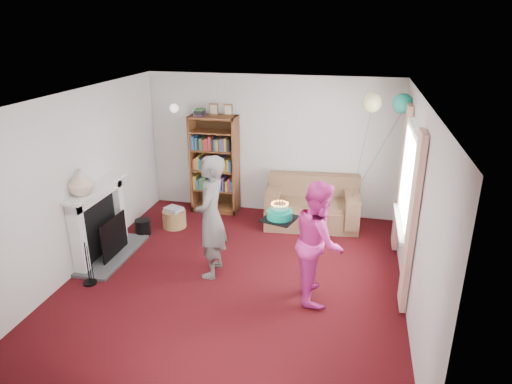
% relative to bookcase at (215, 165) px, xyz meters
% --- Properties ---
extents(ground, '(5.00, 5.00, 0.00)m').
position_rel_bookcase_xyz_m(ground, '(0.99, -2.30, -0.88)').
color(ground, black).
rests_on(ground, ground).
extents(wall_back, '(4.50, 0.02, 2.50)m').
position_rel_bookcase_xyz_m(wall_back, '(0.99, 0.21, 0.37)').
color(wall_back, silver).
rests_on(wall_back, ground).
extents(wall_left, '(0.02, 5.00, 2.50)m').
position_rel_bookcase_xyz_m(wall_left, '(-1.27, -2.30, 0.37)').
color(wall_left, silver).
rests_on(wall_left, ground).
extents(wall_right, '(0.02, 5.00, 2.50)m').
position_rel_bookcase_xyz_m(wall_right, '(3.25, -2.30, 0.37)').
color(wall_right, silver).
rests_on(wall_right, ground).
extents(ceiling, '(4.50, 5.00, 0.01)m').
position_rel_bookcase_xyz_m(ceiling, '(0.99, -2.30, 1.62)').
color(ceiling, white).
rests_on(ceiling, wall_back).
extents(fireplace, '(0.55, 1.80, 1.12)m').
position_rel_bookcase_xyz_m(fireplace, '(-1.09, -2.11, -0.37)').
color(fireplace, '#3F3F42').
rests_on(fireplace, ground).
extents(window_bay, '(0.14, 2.02, 2.20)m').
position_rel_bookcase_xyz_m(window_bay, '(3.20, -1.70, 0.32)').
color(window_bay, white).
rests_on(window_bay, ground).
extents(wall_sconce, '(0.16, 0.23, 0.16)m').
position_rel_bookcase_xyz_m(wall_sconce, '(-0.76, 0.06, 1.00)').
color(wall_sconce, gold).
rests_on(wall_sconce, ground).
extents(bookcase, '(0.85, 0.42, 2.00)m').
position_rel_bookcase_xyz_m(bookcase, '(0.00, 0.00, 0.00)').
color(bookcase, '#472B14').
rests_on(bookcase, ground).
extents(sofa, '(1.58, 0.84, 0.84)m').
position_rel_bookcase_xyz_m(sofa, '(1.82, -0.23, -0.56)').
color(sofa, brown).
rests_on(sofa, ground).
extents(wicker_basket, '(0.40, 0.40, 0.36)m').
position_rel_bookcase_xyz_m(wicker_basket, '(-0.48, -0.91, -0.72)').
color(wicker_basket, olive).
rests_on(wicker_basket, ground).
extents(person_striped, '(0.45, 0.65, 1.73)m').
position_rel_bookcase_xyz_m(person_striped, '(0.64, -2.23, -0.02)').
color(person_striped, black).
rests_on(person_striped, ground).
extents(person_magenta, '(0.73, 0.86, 1.57)m').
position_rel_bookcase_xyz_m(person_magenta, '(2.13, -2.48, -0.10)').
color(person_magenta, '#D42A8F').
rests_on(person_magenta, ground).
extents(birthday_cake, '(0.39, 0.39, 0.22)m').
position_rel_bookcase_xyz_m(birthday_cake, '(1.62, -2.45, 0.21)').
color(birthday_cake, black).
rests_on(birthday_cake, ground).
extents(balloons, '(0.78, 0.30, 1.72)m').
position_rel_bookcase_xyz_m(balloons, '(2.89, -0.59, 1.34)').
color(balloons, '#3F3F3F').
rests_on(balloons, ground).
extents(mantel_vase, '(0.42, 0.42, 0.36)m').
position_rel_bookcase_xyz_m(mantel_vase, '(-1.13, -2.45, 0.42)').
color(mantel_vase, beige).
rests_on(mantel_vase, fireplace).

